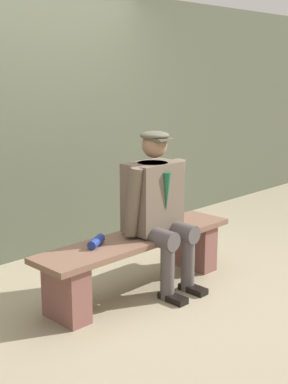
{
  "coord_description": "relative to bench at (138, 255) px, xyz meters",
  "views": [
    {
      "loc": [
        2.83,
        2.86,
        1.74
      ],
      "look_at": [
        -0.07,
        0.0,
        0.81
      ],
      "focal_mm": 49.46,
      "sensor_mm": 36.0,
      "label": 1
    }
  ],
  "objects": [
    {
      "name": "bench",
      "position": [
        0.0,
        0.0,
        0.0
      ],
      "size": [
        1.84,
        0.43,
        0.46
      ],
      "color": "brown",
      "rests_on": "ground"
    },
    {
      "name": "rolled_magazine",
      "position": [
        0.39,
        -0.05,
        0.2
      ],
      "size": [
        0.21,
        0.16,
        0.07
      ],
      "primitive_type": "cylinder",
      "rotation": [
        0.0,
        1.57,
        0.51
      ],
      "color": "navy",
      "rests_on": "bench"
    },
    {
      "name": "seated_man",
      "position": [
        -0.16,
        0.06,
        0.41
      ],
      "size": [
        0.61,
        0.61,
        1.29
      ],
      "color": "brown",
      "rests_on": "ground"
    },
    {
      "name": "ground_plane",
      "position": [
        0.0,
        0.0,
        -0.3
      ],
      "size": [
        30.0,
        30.0,
        0.0
      ],
      "primitive_type": "plane",
      "color": "gray"
    },
    {
      "name": "stadium_wall",
      "position": [
        0.0,
        -1.43,
        0.97
      ],
      "size": [
        12.0,
        0.24,
        2.53
      ],
      "primitive_type": "cube",
      "color": "#4E5441",
      "rests_on": "ground"
    }
  ]
}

